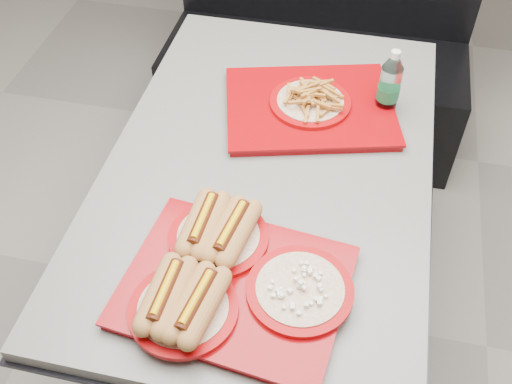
% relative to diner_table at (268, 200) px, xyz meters
% --- Properties ---
extents(ground, '(6.00, 6.00, 0.00)m').
position_rel_diner_table_xyz_m(ground, '(0.00, 0.00, -0.58)').
color(ground, gray).
rests_on(ground, ground).
extents(diner_table, '(0.92, 1.42, 0.75)m').
position_rel_diner_table_xyz_m(diner_table, '(0.00, 0.00, 0.00)').
color(diner_table, black).
rests_on(diner_table, ground).
extents(booth_bench, '(1.30, 0.57, 1.35)m').
position_rel_diner_table_xyz_m(booth_bench, '(0.00, 1.09, -0.18)').
color(booth_bench, black).
rests_on(booth_bench, ground).
extents(tray_near, '(0.54, 0.46, 0.11)m').
position_rel_diner_table_xyz_m(tray_near, '(-0.01, -0.43, 0.21)').
color(tray_near, '#910308').
rests_on(tray_near, diner_table).
extents(tray_far, '(0.59, 0.51, 0.10)m').
position_rel_diner_table_xyz_m(tray_far, '(0.08, 0.24, 0.19)').
color(tray_far, '#910308').
rests_on(tray_far, diner_table).
extents(water_bottle, '(0.07, 0.07, 0.21)m').
position_rel_diner_table_xyz_m(water_bottle, '(0.30, 0.29, 0.26)').
color(water_bottle, silver).
rests_on(water_bottle, diner_table).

